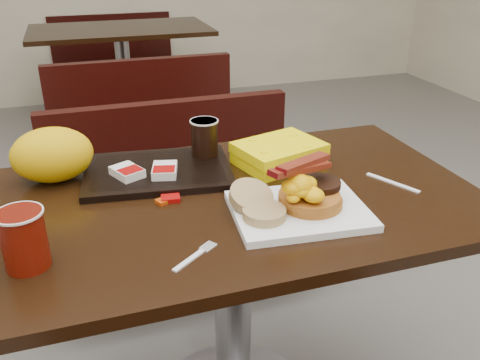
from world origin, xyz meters
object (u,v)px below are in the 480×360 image
object	(u,v)px
bench_far_s	(139,114)
platter	(299,211)
tray	(158,171)
coffee_cup_far	(205,138)
table_near	(233,318)
fork	(189,260)
coffee_cup_near	(24,240)
hashbrown_sleeve_right	(165,170)
bench_far_n	(116,63)
table_far	(125,82)
hashbrown_sleeve_left	(127,172)
paper_bag	(52,155)
pancake_stack	(311,199)
bench_near_n	(180,206)
clamshell	(279,153)
knife	(393,183)

from	to	relation	value
bench_far_s	platter	bearing A→B (deg)	-86.65
tray	coffee_cup_far	xyz separation A→B (m)	(0.14, 0.05, 0.06)
table_near	fork	size ratio (longest dim) A/B	10.06
table_near	coffee_cup_near	world-z (taller)	coffee_cup_near
hashbrown_sleeve_right	bench_far_n	bearing A→B (deg)	101.76
bench_far_s	tray	bearing A→B (deg)	-94.95
tray	table_far	bearing A→B (deg)	93.50
tray	hashbrown_sleeve_left	size ratio (longest dim) A/B	4.64
bench_far_s	hashbrown_sleeve_right	size ratio (longest dim) A/B	12.20
paper_bag	hashbrown_sleeve_right	bearing A→B (deg)	-18.76
pancake_stack	tray	xyz separation A→B (m)	(-0.30, 0.30, -0.02)
bench_far_n	fork	size ratio (longest dim) A/B	8.38
bench_near_n	platter	xyz separation A→B (m)	(0.12, -0.83, 0.40)
bench_near_n	bench_far_n	world-z (taller)	same
pancake_stack	hashbrown_sleeve_right	size ratio (longest dim) A/B	1.77
coffee_cup_near	tray	world-z (taller)	coffee_cup_near
bench_near_n	paper_bag	xyz separation A→B (m)	(-0.40, -0.47, 0.46)
table_far	fork	world-z (taller)	fork
table_far	paper_bag	size ratio (longest dim) A/B	5.93
table_near	bench_far_n	world-z (taller)	table_near
bench_far_s	clamshell	bearing A→B (deg)	-84.11
fork	table_far	bearing A→B (deg)	49.92
bench_near_n	fork	world-z (taller)	fork
bench_far_n	clamshell	world-z (taller)	clamshell
platter	paper_bag	bearing A→B (deg)	150.91
hashbrown_sleeve_left	bench_near_n	bearing A→B (deg)	41.85
bench_near_n	paper_bag	world-z (taller)	paper_bag
coffee_cup_near	hashbrown_sleeve_right	distance (m)	0.43
table_near	bench_far_s	size ratio (longest dim) A/B	1.20
bench_far_n	hashbrown_sleeve_left	bearing A→B (deg)	-94.18
coffee_cup_near	tray	size ratio (longest dim) A/B	0.31
platter	tray	size ratio (longest dim) A/B	0.79
bench_far_s	platter	size ratio (longest dim) A/B	3.35
fork	coffee_cup_far	bearing A→B (deg)	35.04
tray	hashbrown_sleeve_left	bearing A→B (deg)	-157.76
fork	paper_bag	world-z (taller)	paper_bag
bench_near_n	coffee_cup_far	xyz separation A→B (m)	(-0.01, -0.47, 0.46)
hashbrown_sleeve_right	coffee_cup_far	xyz separation A→B (m)	(0.13, 0.09, 0.04)
coffee_cup_far	paper_bag	size ratio (longest dim) A/B	0.50
bench_far_n	coffee_cup_far	distance (m)	3.10
table_near	fork	distance (m)	0.47
hashbrown_sleeve_left	coffee_cup_far	size ratio (longest dim) A/B	0.81
bench_far_n	platter	xyz separation A→B (m)	(0.12, -3.43, 0.40)
knife	hashbrown_sleeve_left	xyz separation A→B (m)	(-0.64, 0.21, 0.03)
bench_far_n	tray	world-z (taller)	tray
table_near	paper_bag	distance (m)	0.64
hashbrown_sleeve_left	hashbrown_sleeve_right	xyz separation A→B (m)	(0.09, -0.02, 0.00)
platter	table_near	bearing A→B (deg)	138.17
bench_far_n	hashbrown_sleeve_right	size ratio (longest dim) A/B	12.20
clamshell	bench_near_n	bearing A→B (deg)	92.33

